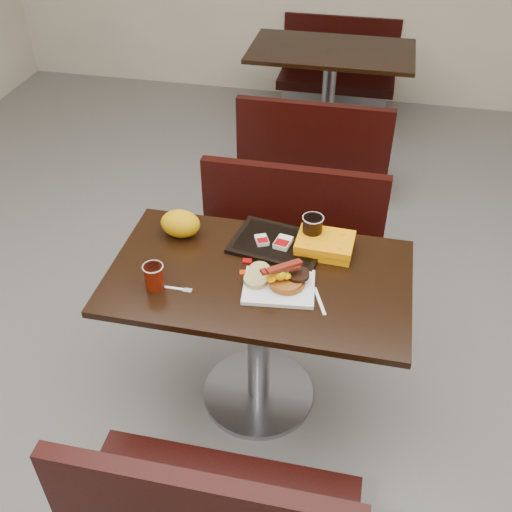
% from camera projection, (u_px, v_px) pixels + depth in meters
% --- Properties ---
extents(floor, '(6.00, 7.00, 0.01)m').
position_uv_depth(floor, '(258.00, 394.00, 2.85)').
color(floor, gray).
rests_on(floor, ground).
extents(table_near, '(1.20, 0.70, 0.75)m').
position_uv_depth(table_near, '(259.00, 340.00, 2.62)').
color(table_near, black).
rests_on(table_near, floor).
extents(bench_near_s, '(1.00, 0.46, 0.72)m').
position_uv_depth(bench_near_s, '(218.00, 486.00, 2.09)').
color(bench_near_s, black).
rests_on(bench_near_s, floor).
extents(bench_near_n, '(1.00, 0.46, 0.72)m').
position_uv_depth(bench_near_n, '(286.00, 247.00, 3.17)').
color(bench_near_n, black).
rests_on(bench_near_n, floor).
extents(table_far, '(1.20, 0.70, 0.75)m').
position_uv_depth(table_far, '(328.00, 98.00, 4.61)').
color(table_far, black).
rests_on(table_far, floor).
extents(bench_far_s, '(1.00, 0.46, 0.72)m').
position_uv_depth(bench_far_s, '(316.00, 142.00, 4.08)').
color(bench_far_s, black).
rests_on(bench_far_s, floor).
extents(bench_far_n, '(1.00, 0.46, 0.72)m').
position_uv_depth(bench_far_n, '(337.00, 66.00, 5.15)').
color(bench_far_n, black).
rests_on(bench_far_n, floor).
extents(platter, '(0.30, 0.24, 0.02)m').
position_uv_depth(platter, '(279.00, 287.00, 2.31)').
color(platter, white).
rests_on(platter, table_near).
extents(pancake_stack, '(0.18, 0.18, 0.03)m').
position_uv_depth(pancake_stack, '(287.00, 281.00, 2.31)').
color(pancake_stack, '#A9491C').
rests_on(pancake_stack, platter).
extents(sausage_patty, '(0.09, 0.09, 0.01)m').
position_uv_depth(sausage_patty, '(298.00, 274.00, 2.31)').
color(sausage_patty, black).
rests_on(sausage_patty, pancake_stack).
extents(scrambled_eggs, '(0.10, 0.09, 0.05)m').
position_uv_depth(scrambled_eggs, '(280.00, 275.00, 2.28)').
color(scrambled_eggs, '#FA9905').
rests_on(scrambled_eggs, pancake_stack).
extents(bacon_strips, '(0.17, 0.15, 0.01)m').
position_uv_depth(bacon_strips, '(280.00, 268.00, 2.26)').
color(bacon_strips, '#470E05').
rests_on(bacon_strips, scrambled_eggs).
extents(muffin_bottom, '(0.10, 0.10, 0.02)m').
position_uv_depth(muffin_bottom, '(256.00, 280.00, 2.32)').
color(muffin_bottom, tan).
rests_on(muffin_bottom, platter).
extents(muffin_top, '(0.11, 0.11, 0.05)m').
position_uv_depth(muffin_top, '(259.00, 272.00, 2.34)').
color(muffin_top, tan).
rests_on(muffin_top, platter).
extents(coffee_cup_near, '(0.09, 0.09, 0.10)m').
position_uv_depth(coffee_cup_near, '(154.00, 277.00, 2.29)').
color(coffee_cup_near, '#901B05').
rests_on(coffee_cup_near, table_near).
extents(fork, '(0.11, 0.02, 0.00)m').
position_uv_depth(fork, '(174.00, 288.00, 2.32)').
color(fork, white).
rests_on(fork, table_near).
extents(knife, '(0.07, 0.15, 0.00)m').
position_uv_depth(knife, '(320.00, 301.00, 2.26)').
color(knife, white).
rests_on(knife, table_near).
extents(condiment_syrup, '(0.04, 0.03, 0.01)m').
position_uv_depth(condiment_syrup, '(244.00, 273.00, 2.39)').
color(condiment_syrup, red).
rests_on(condiment_syrup, table_near).
extents(condiment_ketchup, '(0.04, 0.03, 0.01)m').
position_uv_depth(condiment_ketchup, '(247.00, 261.00, 2.44)').
color(condiment_ketchup, '#8C0504').
rests_on(condiment_ketchup, table_near).
extents(tray, '(0.42, 0.33, 0.02)m').
position_uv_depth(tray, '(278.00, 244.00, 2.53)').
color(tray, black).
rests_on(tray, table_near).
extents(hashbrown_sleeve_left, '(0.07, 0.08, 0.02)m').
position_uv_depth(hashbrown_sleeve_left, '(262.00, 240.00, 2.52)').
color(hashbrown_sleeve_left, silver).
rests_on(hashbrown_sleeve_left, tray).
extents(hashbrown_sleeve_right, '(0.08, 0.09, 0.02)m').
position_uv_depth(hashbrown_sleeve_right, '(283.00, 243.00, 2.50)').
color(hashbrown_sleeve_right, silver).
rests_on(hashbrown_sleeve_right, tray).
extents(coffee_cup_far, '(0.10, 0.10, 0.11)m').
position_uv_depth(coffee_cup_far, '(312.00, 229.00, 2.50)').
color(coffee_cup_far, black).
rests_on(coffee_cup_far, tray).
extents(clamshell, '(0.24, 0.19, 0.06)m').
position_uv_depth(clamshell, '(325.00, 245.00, 2.49)').
color(clamshell, '#FF9204').
rests_on(clamshell, table_near).
extents(paper_bag, '(0.19, 0.15, 0.12)m').
position_uv_depth(paper_bag, '(181.00, 224.00, 2.56)').
color(paper_bag, '#D39D07').
rests_on(paper_bag, table_near).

